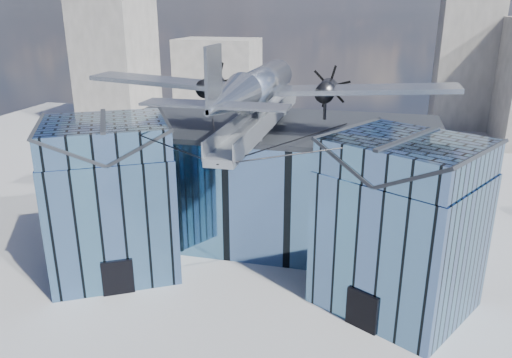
# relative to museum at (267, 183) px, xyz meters

# --- Properties ---
(ground_plane) EXTENTS (120.00, 120.00, 0.00)m
(ground_plane) POSITION_rel_museum_xyz_m (-0.00, -5.82, -5.54)
(ground_plane) COLOR gray
(museum) EXTENTS (32.88, 24.50, 17.60)m
(museum) POSITION_rel_museum_xyz_m (0.00, 0.00, 0.00)
(museum) COLOR teal
(museum) RESTS_ON ground
(bg_towers) EXTENTS (77.00, 24.50, 26.00)m
(bg_towers) POSITION_rel_museum_xyz_m (1.45, 44.67, 4.47)
(bg_towers) COLOR gray
(bg_towers) RESTS_ON ground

